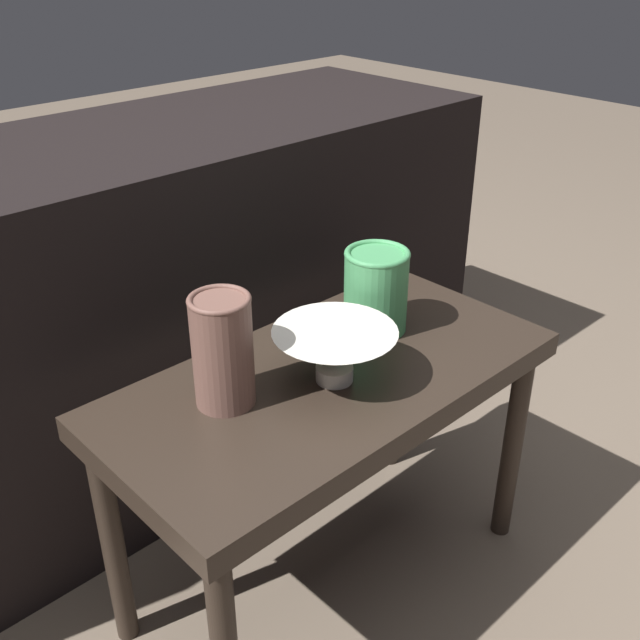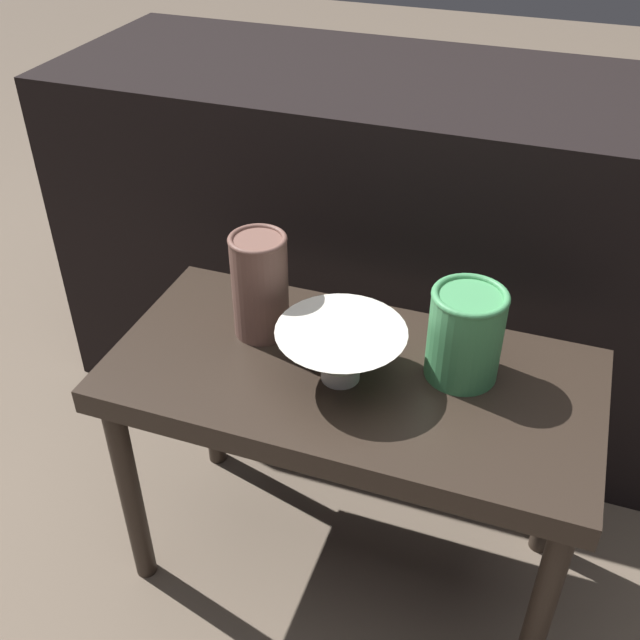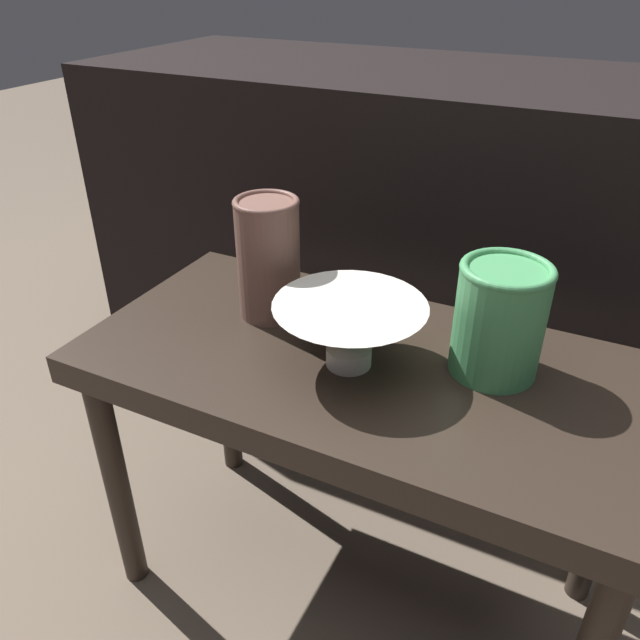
% 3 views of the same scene
% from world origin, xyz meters
% --- Properties ---
extents(ground_plane, '(8.00, 8.00, 0.00)m').
position_xyz_m(ground_plane, '(0.00, 0.00, 0.00)').
color(ground_plane, '#6B5B4C').
extents(table, '(0.73, 0.36, 0.45)m').
position_xyz_m(table, '(0.00, 0.00, 0.39)').
color(table, '#2D231C').
rests_on(table, ground_plane).
extents(couch_backdrop, '(1.51, 0.50, 0.71)m').
position_xyz_m(couch_backdrop, '(0.00, 0.54, 0.35)').
color(couch_backdrop, black).
rests_on(couch_backdrop, ground_plane).
extents(bowl, '(0.19, 0.19, 0.09)m').
position_xyz_m(bowl, '(-0.01, -0.02, 0.50)').
color(bowl, silver).
rests_on(bowl, table).
extents(vase_textured_left, '(0.09, 0.09, 0.17)m').
position_xyz_m(vase_textured_left, '(-0.16, 0.05, 0.53)').
color(vase_textured_left, brown).
rests_on(vase_textured_left, table).
extents(vase_colorful_right, '(0.11, 0.11, 0.14)m').
position_xyz_m(vase_colorful_right, '(0.15, 0.05, 0.52)').
color(vase_colorful_right, '#47995B').
rests_on(vase_colorful_right, table).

